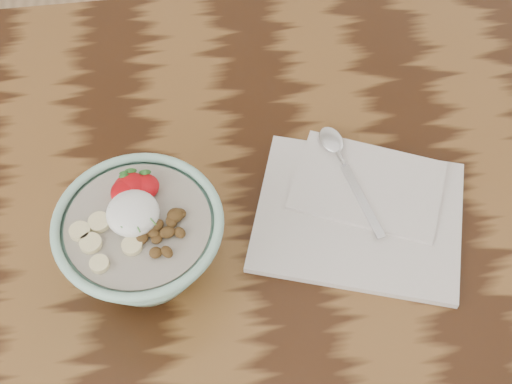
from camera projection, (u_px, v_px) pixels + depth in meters
table at (279, 256)px, 99.44cm from camera, size 160.00×90.00×75.00cm
breakfast_bowl at (142, 240)px, 82.53cm from camera, size 19.35×19.35×13.23cm
napkin at (361, 209)px, 91.92cm from camera, size 31.23×28.03×1.60cm
spoon at (339, 155)px, 95.16cm from camera, size 5.99×18.48×0.97cm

